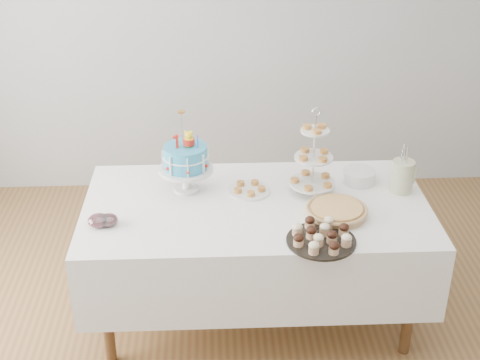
{
  "coord_description": "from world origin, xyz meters",
  "views": [
    {
      "loc": [
        -0.23,
        -2.91,
        2.62
      ],
      "look_at": [
        -0.09,
        0.3,
        0.92
      ],
      "focal_mm": 50.0,
      "sensor_mm": 36.0,
      "label": 1
    }
  ],
  "objects_px": {
    "tiered_stand": "(314,158)",
    "pastry_plate": "(249,189)",
    "birthday_cake": "(186,170)",
    "jam_bowl_b": "(98,221)",
    "utensil_pitcher": "(402,175)",
    "plate_stack": "(359,176)",
    "jam_bowl_a": "(108,220)",
    "table": "(256,238)",
    "cupcake_tray": "(321,235)",
    "pie": "(336,211)"
  },
  "relations": [
    {
      "from": "tiered_stand",
      "to": "utensil_pitcher",
      "type": "relative_size",
      "value": 1.8
    },
    {
      "from": "cupcake_tray",
      "to": "birthday_cake",
      "type": "bearing_deg",
      "value": 140.28
    },
    {
      "from": "plate_stack",
      "to": "jam_bowl_b",
      "type": "distance_m",
      "value": 1.52
    },
    {
      "from": "pie",
      "to": "jam_bowl_a",
      "type": "distance_m",
      "value": 1.21
    },
    {
      "from": "plate_stack",
      "to": "jam_bowl_b",
      "type": "relative_size",
      "value": 1.7
    },
    {
      "from": "jam_bowl_b",
      "to": "utensil_pitcher",
      "type": "height_order",
      "value": "utensil_pitcher"
    },
    {
      "from": "plate_stack",
      "to": "pie",
      "type": "bearing_deg",
      "value": -117.67
    },
    {
      "from": "table",
      "to": "plate_stack",
      "type": "xyz_separation_m",
      "value": [
        0.62,
        0.23,
        0.26
      ]
    },
    {
      "from": "pastry_plate",
      "to": "pie",
      "type": "bearing_deg",
      "value": -32.49
    },
    {
      "from": "plate_stack",
      "to": "utensil_pitcher",
      "type": "bearing_deg",
      "value": -29.08
    },
    {
      "from": "birthday_cake",
      "to": "cupcake_tray",
      "type": "distance_m",
      "value": 0.9
    },
    {
      "from": "pie",
      "to": "utensil_pitcher",
      "type": "height_order",
      "value": "utensil_pitcher"
    },
    {
      "from": "jam_bowl_b",
      "to": "tiered_stand",
      "type": "bearing_deg",
      "value": 15.37
    },
    {
      "from": "birthday_cake",
      "to": "tiered_stand",
      "type": "distance_m",
      "value": 0.72
    },
    {
      "from": "table",
      "to": "tiered_stand",
      "type": "xyz_separation_m",
      "value": [
        0.33,
        0.13,
        0.44
      ]
    },
    {
      "from": "cupcake_tray",
      "to": "tiered_stand",
      "type": "relative_size",
      "value": 0.69
    },
    {
      "from": "tiered_stand",
      "to": "pastry_plate",
      "type": "distance_m",
      "value": 0.41
    },
    {
      "from": "pie",
      "to": "jam_bowl_a",
      "type": "xyz_separation_m",
      "value": [
        -1.21,
        -0.04,
        -0.0
      ]
    },
    {
      "from": "birthday_cake",
      "to": "jam_bowl_a",
      "type": "height_order",
      "value": "birthday_cake"
    },
    {
      "from": "jam_bowl_b",
      "to": "jam_bowl_a",
      "type": "bearing_deg",
      "value": 10.63
    },
    {
      "from": "cupcake_tray",
      "to": "pastry_plate",
      "type": "bearing_deg",
      "value": 121.54
    },
    {
      "from": "pastry_plate",
      "to": "birthday_cake",
      "type": "bearing_deg",
      "value": 175.1
    },
    {
      "from": "plate_stack",
      "to": "utensil_pitcher",
      "type": "height_order",
      "value": "utensil_pitcher"
    },
    {
      "from": "birthday_cake",
      "to": "tiered_stand",
      "type": "relative_size",
      "value": 0.92
    },
    {
      "from": "birthday_cake",
      "to": "pastry_plate",
      "type": "xyz_separation_m",
      "value": [
        0.36,
        -0.03,
        -0.11
      ]
    },
    {
      "from": "table",
      "to": "plate_stack",
      "type": "distance_m",
      "value": 0.71
    },
    {
      "from": "birthday_cake",
      "to": "pastry_plate",
      "type": "distance_m",
      "value": 0.38
    },
    {
      "from": "table",
      "to": "cupcake_tray",
      "type": "xyz_separation_m",
      "value": [
        0.3,
        -0.4,
        0.27
      ]
    },
    {
      "from": "table",
      "to": "jam_bowl_b",
      "type": "relative_size",
      "value": 16.97
    },
    {
      "from": "birthday_cake",
      "to": "plate_stack",
      "type": "relative_size",
      "value": 2.48
    },
    {
      "from": "jam_bowl_a",
      "to": "jam_bowl_b",
      "type": "distance_m",
      "value": 0.05
    },
    {
      "from": "jam_bowl_a",
      "to": "jam_bowl_b",
      "type": "bearing_deg",
      "value": -169.37
    },
    {
      "from": "birthday_cake",
      "to": "utensil_pitcher",
      "type": "bearing_deg",
      "value": -9.68
    },
    {
      "from": "plate_stack",
      "to": "jam_bowl_a",
      "type": "relative_size",
      "value": 1.88
    },
    {
      "from": "cupcake_tray",
      "to": "pastry_plate",
      "type": "distance_m",
      "value": 0.64
    },
    {
      "from": "table",
      "to": "plate_stack",
      "type": "relative_size",
      "value": 9.99
    },
    {
      "from": "table",
      "to": "pastry_plate",
      "type": "xyz_separation_m",
      "value": [
        -0.03,
        0.14,
        0.24
      ]
    },
    {
      "from": "pastry_plate",
      "to": "jam_bowl_a",
      "type": "xyz_separation_m",
      "value": [
        -0.76,
        -0.33,
        0.01
      ]
    },
    {
      "from": "cupcake_tray",
      "to": "utensil_pitcher",
      "type": "relative_size",
      "value": 1.23
    },
    {
      "from": "jam_bowl_b",
      "to": "utensil_pitcher",
      "type": "xyz_separation_m",
      "value": [
        1.68,
        0.31,
        0.07
      ]
    },
    {
      "from": "pastry_plate",
      "to": "jam_bowl_b",
      "type": "distance_m",
      "value": 0.88
    },
    {
      "from": "pastry_plate",
      "to": "jam_bowl_a",
      "type": "height_order",
      "value": "jam_bowl_a"
    },
    {
      "from": "table",
      "to": "birthday_cake",
      "type": "relative_size",
      "value": 4.03
    },
    {
      "from": "table",
      "to": "cupcake_tray",
      "type": "bearing_deg",
      "value": -52.91
    },
    {
      "from": "tiered_stand",
      "to": "jam_bowl_a",
      "type": "relative_size",
      "value": 5.06
    },
    {
      "from": "birthday_cake",
      "to": "pastry_plate",
      "type": "bearing_deg",
      "value": -11.67
    },
    {
      "from": "table",
      "to": "utensil_pitcher",
      "type": "xyz_separation_m",
      "value": [
        0.84,
        0.11,
        0.33
      ]
    },
    {
      "from": "jam_bowl_a",
      "to": "cupcake_tray",
      "type": "bearing_deg",
      "value": -11.06
    },
    {
      "from": "table",
      "to": "utensil_pitcher",
      "type": "relative_size",
      "value": 6.67
    },
    {
      "from": "tiered_stand",
      "to": "plate_stack",
      "type": "xyz_separation_m",
      "value": [
        0.29,
        0.11,
        -0.18
      ]
    }
  ]
}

